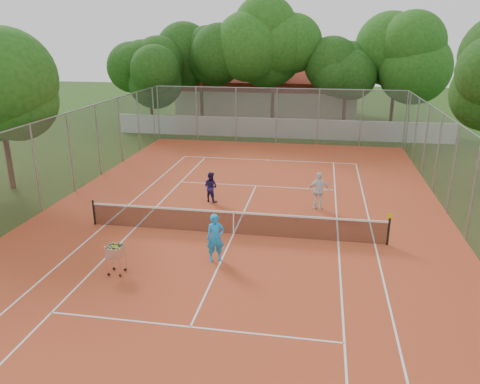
% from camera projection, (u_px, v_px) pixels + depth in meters
% --- Properties ---
extents(ground, '(120.00, 120.00, 0.00)m').
position_uv_depth(ground, '(234.00, 234.00, 18.72)').
color(ground, '#1D3A10').
rests_on(ground, ground).
extents(court_pad, '(18.00, 34.00, 0.02)m').
position_uv_depth(court_pad, '(234.00, 234.00, 18.71)').
color(court_pad, '#B84723').
rests_on(court_pad, ground).
extents(court_lines, '(10.98, 23.78, 0.01)m').
position_uv_depth(court_lines, '(234.00, 234.00, 18.71)').
color(court_lines, white).
rests_on(court_lines, court_pad).
extents(tennis_net, '(11.88, 0.10, 0.98)m').
position_uv_depth(tennis_net, '(234.00, 223.00, 18.56)').
color(tennis_net, black).
rests_on(tennis_net, court_pad).
extents(perimeter_fence, '(18.00, 34.00, 4.00)m').
position_uv_depth(perimeter_fence, '(233.00, 187.00, 18.08)').
color(perimeter_fence, slate).
rests_on(perimeter_fence, ground).
extents(boundary_wall, '(26.00, 0.30, 1.50)m').
position_uv_depth(boundary_wall, '(279.00, 128.00, 36.23)').
color(boundary_wall, silver).
rests_on(boundary_wall, ground).
extents(clubhouse, '(16.40, 9.00, 4.40)m').
position_uv_depth(clubhouse, '(268.00, 94.00, 45.44)').
color(clubhouse, beige).
rests_on(clubhouse, ground).
extents(tropical_trees, '(29.00, 19.00, 10.00)m').
position_uv_depth(tropical_trees, '(284.00, 69.00, 37.68)').
color(tropical_trees, '#12360D').
rests_on(tropical_trees, ground).
extents(player_near, '(0.74, 0.62, 1.73)m').
position_uv_depth(player_near, '(215.00, 238.00, 16.23)').
color(player_near, '#1B92E6').
rests_on(player_near, court_pad).
extents(player_far_left, '(0.86, 0.77, 1.46)m').
position_uv_depth(player_far_left, '(211.00, 187.00, 22.17)').
color(player_far_left, '#221B53').
rests_on(player_far_left, court_pad).
extents(player_far_right, '(1.07, 0.60, 1.72)m').
position_uv_depth(player_far_right, '(319.00, 191.00, 21.19)').
color(player_far_right, white).
rests_on(player_far_right, court_pad).
extents(ball_hopper, '(0.68, 0.68, 1.09)m').
position_uv_depth(ball_hopper, '(116.00, 259.00, 15.43)').
color(ball_hopper, silver).
rests_on(ball_hopper, court_pad).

